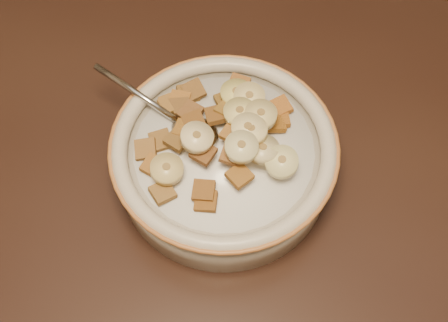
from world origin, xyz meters
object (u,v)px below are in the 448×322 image
(table, at_px, (253,321))
(chair, at_px, (257,82))
(cereal_bowl, at_px, (224,163))
(spoon, at_px, (195,132))

(table, distance_m, chair, 0.59)
(table, bearing_deg, chair, 104.74)
(cereal_bowl, bearing_deg, table, -59.25)
(cereal_bowl, bearing_deg, spoon, 167.07)
(spoon, bearing_deg, chair, -161.17)
(table, xyz_separation_m, chair, (-0.15, 0.49, -0.30))
(table, xyz_separation_m, spoon, (-0.11, 0.14, 0.08))
(spoon, bearing_deg, cereal_bowl, 90.00)
(chair, height_order, cereal_bowl, chair)
(table, relative_size, spoon, 27.52)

